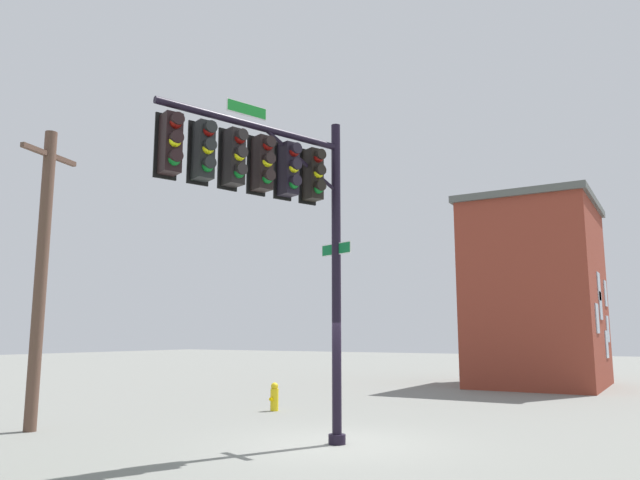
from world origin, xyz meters
TOP-DOWN VIEW (x-y plane):
  - ground_plane at (0.00, 0.00)m, footprint 120.00×120.00m
  - signal_pole_assembly at (1.76, -0.59)m, footprint 4.27×2.05m
  - utility_pole at (2.24, -7.01)m, footprint 1.78×0.51m
  - fire_hydrant at (-3.85, -4.28)m, footprint 0.33×0.24m
  - brick_building at (-17.11, 0.86)m, footprint 7.21×5.52m

SIDE VIEW (x-z plane):
  - ground_plane at x=0.00m, z-range 0.00..0.00m
  - fire_hydrant at x=-3.85m, z-range 0.00..0.83m
  - utility_pole at x=2.24m, z-range 0.12..7.44m
  - brick_building at x=-17.11m, z-range 0.01..8.24m
  - signal_pole_assembly at x=1.76m, z-range 1.77..8.68m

